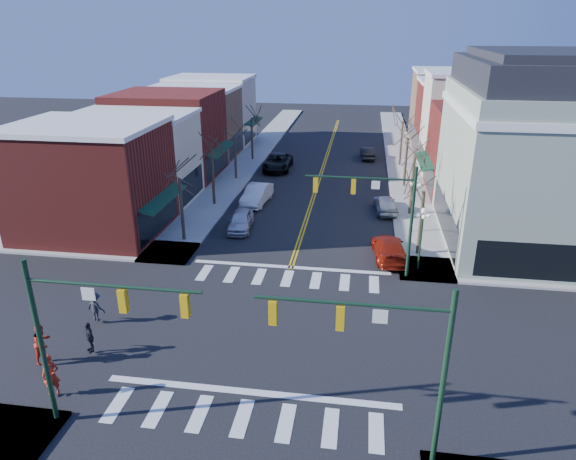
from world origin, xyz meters
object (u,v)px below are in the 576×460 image
at_px(car_left_far, 278,162).
at_px(pedestrian_red_a, 51,375).
at_px(pedestrian_dark_a, 89,337).
at_px(car_right_far, 367,153).
at_px(lamppost_corner, 422,228).
at_px(lamppost_midblock, 414,196).
at_px(car_right_mid, 385,204).
at_px(car_left_near, 241,221).
at_px(pedestrian_red_b, 42,343).
at_px(victorian_corner, 543,153).
at_px(car_left_mid, 257,194).
at_px(pedestrian_dark_b, 96,307).
at_px(car_right_near, 389,248).

relative_size(car_left_far, pedestrian_red_a, 3.14).
bearing_deg(pedestrian_dark_a, car_left_far, 128.15).
bearing_deg(pedestrian_red_a, car_right_far, 54.62).
bearing_deg(car_right_far, lamppost_corner, 90.84).
bearing_deg(car_right_far, lamppost_midblock, 92.71).
bearing_deg(car_right_mid, car_right_far, -91.54).
relative_size(car_left_near, pedestrian_red_b, 2.15).
xyz_separation_m(victorian_corner, car_left_mid, (-21.30, 5.54, -5.83)).
distance_m(victorian_corner, car_right_far, 26.66).
height_order(lamppost_corner, car_left_far, lamppost_corner).
bearing_deg(car_right_far, pedestrian_red_a, 67.52).
xyz_separation_m(pedestrian_dark_a, pedestrian_dark_b, (-1.05, 2.63, 0.03)).
xyz_separation_m(lamppost_midblock, pedestrian_dark_b, (-17.51, -15.33, -1.99)).
bearing_deg(pedestrian_red_b, car_left_far, -0.33).
height_order(car_left_mid, pedestrian_dark_a, pedestrian_dark_a).
xyz_separation_m(car_left_mid, pedestrian_dark_a, (-3.46, -23.01, 0.11)).
distance_m(car_right_far, pedestrian_dark_b, 40.56).
relative_size(lamppost_corner, car_right_mid, 1.01).
bearing_deg(lamppost_corner, car_left_mid, 138.40).
distance_m(car_right_near, pedestrian_red_b, 21.69).
relative_size(car_right_far, pedestrian_dark_b, 2.50).
bearing_deg(car_right_near, car_left_mid, -47.06).
bearing_deg(car_right_far, car_right_mid, 89.19).
bearing_deg(lamppost_midblock, car_right_far, 98.52).
distance_m(lamppost_corner, car_left_near, 14.23).
bearing_deg(car_right_far, pedestrian_dark_b, 63.84).
xyz_separation_m(car_left_near, pedestrian_red_a, (-3.51, -19.89, 0.38)).
height_order(car_left_near, pedestrian_red_b, pedestrian_red_b).
bearing_deg(car_left_mid, lamppost_midblock, -15.99).
bearing_deg(victorian_corner, car_left_mid, 165.42).
height_order(car_left_near, car_left_far, car_left_far).
xyz_separation_m(car_left_far, pedestrian_red_a, (-3.51, -37.45, 0.27)).
xyz_separation_m(victorian_corner, car_left_far, (-21.30, 16.89, -5.83)).
bearing_deg(car_left_far, pedestrian_dark_a, -96.43).
bearing_deg(car_left_near, car_left_far, 85.80).
xyz_separation_m(car_left_mid, car_right_mid, (11.20, -0.65, -0.09)).
height_order(lamppost_midblock, pedestrian_dark_b, lamppost_midblock).
distance_m(lamppost_corner, car_right_far, 29.48).
bearing_deg(pedestrian_dark_b, pedestrian_red_b, 91.46).
relative_size(victorian_corner, pedestrian_red_b, 7.32).
bearing_deg(car_right_mid, car_right_near, 83.47).
height_order(car_left_far, pedestrian_dark_b, pedestrian_dark_b).
relative_size(victorian_corner, pedestrian_red_a, 7.53).
height_order(car_right_near, car_right_mid, car_right_mid).
bearing_deg(victorian_corner, car_left_near, -178.19).
bearing_deg(victorian_corner, lamppost_corner, -144.14).
bearing_deg(pedestrian_red_b, car_right_near, -41.10).
xyz_separation_m(lamppost_corner, pedestrian_dark_a, (-16.46, -11.47, -2.02)).
relative_size(car_left_far, pedestrian_red_b, 3.05).
distance_m(victorian_corner, car_right_mid, 12.69).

